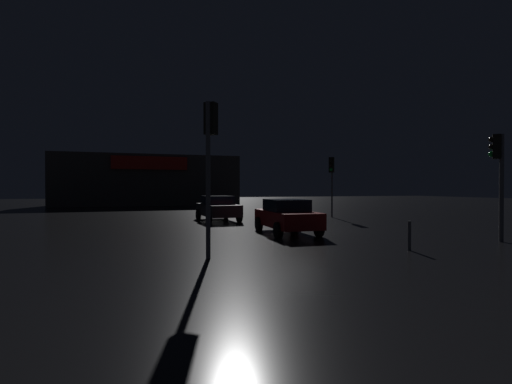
{
  "coord_description": "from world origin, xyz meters",
  "views": [
    {
      "loc": [
        -7.37,
        -16.35,
        1.94
      ],
      "look_at": [
        -0.54,
        3.98,
        1.71
      ],
      "focal_mm": 26.97,
      "sensor_mm": 36.0,
      "label": 1
    }
  ],
  "objects_px": {
    "car_far": "(287,216)",
    "traffic_signal_main": "(332,171)",
    "store_building": "(149,180)",
    "traffic_signal_cross_left": "(210,144)",
    "traffic_signal_opposite": "(498,166)",
    "car_near": "(218,208)"
  },
  "relations": [
    {
      "from": "traffic_signal_opposite",
      "to": "car_far",
      "type": "height_order",
      "value": "traffic_signal_opposite"
    },
    {
      "from": "car_near",
      "to": "store_building",
      "type": "bearing_deg",
      "value": 96.79
    },
    {
      "from": "car_near",
      "to": "car_far",
      "type": "height_order",
      "value": "car_near"
    },
    {
      "from": "store_building",
      "to": "traffic_signal_opposite",
      "type": "distance_m",
      "value": 36.45
    },
    {
      "from": "car_near",
      "to": "car_far",
      "type": "bearing_deg",
      "value": -79.27
    },
    {
      "from": "traffic_signal_cross_left",
      "to": "traffic_signal_opposite",
      "type": "bearing_deg",
      "value": -0.74
    },
    {
      "from": "store_building",
      "to": "car_far",
      "type": "distance_m",
      "value": 30.61
    },
    {
      "from": "store_building",
      "to": "car_near",
      "type": "height_order",
      "value": "store_building"
    },
    {
      "from": "traffic_signal_main",
      "to": "car_far",
      "type": "bearing_deg",
      "value": -130.89
    },
    {
      "from": "store_building",
      "to": "traffic_signal_cross_left",
      "type": "bearing_deg",
      "value": -90.22
    },
    {
      "from": "car_far",
      "to": "traffic_signal_main",
      "type": "bearing_deg",
      "value": 49.11
    },
    {
      "from": "store_building",
      "to": "traffic_signal_main",
      "type": "bearing_deg",
      "value": -65.68
    },
    {
      "from": "traffic_signal_cross_left",
      "to": "store_building",
      "type": "bearing_deg",
      "value": 89.78
    },
    {
      "from": "traffic_signal_cross_left",
      "to": "car_near",
      "type": "distance_m",
      "value": 12.28
    },
    {
      "from": "store_building",
      "to": "traffic_signal_main",
      "type": "height_order",
      "value": "store_building"
    },
    {
      "from": "traffic_signal_opposite",
      "to": "car_far",
      "type": "xyz_separation_m",
      "value": [
        -6.25,
        4.69,
        -1.98
      ]
    },
    {
      "from": "traffic_signal_cross_left",
      "to": "traffic_signal_main",
      "type": "bearing_deg",
      "value": 48.28
    },
    {
      "from": "traffic_signal_cross_left",
      "to": "car_far",
      "type": "relative_size",
      "value": 1.05
    },
    {
      "from": "traffic_signal_opposite",
      "to": "traffic_signal_cross_left",
      "type": "bearing_deg",
      "value": 179.26
    },
    {
      "from": "car_far",
      "to": "traffic_signal_opposite",
      "type": "bearing_deg",
      "value": -36.85
    },
    {
      "from": "car_far",
      "to": "traffic_signal_cross_left",
      "type": "bearing_deg",
      "value": -133.01
    },
    {
      "from": "store_building",
      "to": "traffic_signal_main",
      "type": "relative_size",
      "value": 5.03
    }
  ]
}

